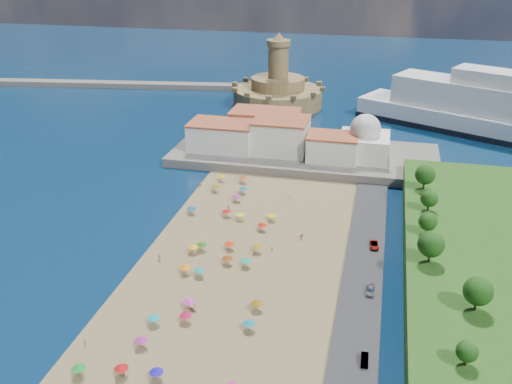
# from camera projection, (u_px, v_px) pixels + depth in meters

# --- Properties ---
(ground) EXTENTS (700.00, 700.00, 0.00)m
(ground) POSITION_uv_depth(u_px,v_px,m) (215.00, 264.00, 133.81)
(ground) COLOR #071938
(ground) RESTS_ON ground
(terrace) EXTENTS (90.00, 36.00, 3.00)m
(terrace) POSITION_uv_depth(u_px,v_px,m) (304.00, 155.00, 196.04)
(terrace) COLOR #59544C
(terrace) RESTS_ON ground
(jetty) EXTENTS (18.00, 70.00, 2.40)m
(jetty) POSITION_uv_depth(u_px,v_px,m) (264.00, 122.00, 231.81)
(jetty) COLOR #59544C
(jetty) RESTS_ON ground
(breakwater) EXTENTS (199.03, 34.77, 2.60)m
(breakwater) POSITION_uv_depth(u_px,v_px,m) (96.00, 84.00, 291.91)
(breakwater) COLOR #59544C
(breakwater) RESTS_ON ground
(waterfront_buildings) EXTENTS (57.00, 29.00, 11.00)m
(waterfront_buildings) POSITION_uv_depth(u_px,v_px,m) (268.00, 134.00, 196.69)
(waterfront_buildings) COLOR silver
(waterfront_buildings) RESTS_ON terrace
(domed_building) EXTENTS (16.00, 16.00, 15.00)m
(domed_building) POSITION_uv_depth(u_px,v_px,m) (365.00, 141.00, 187.10)
(domed_building) COLOR silver
(domed_building) RESTS_ON terrace
(fortress) EXTENTS (40.00, 40.00, 32.40)m
(fortress) POSITION_uv_depth(u_px,v_px,m) (278.00, 91.00, 256.24)
(fortress) COLOR #99824C
(fortress) RESTS_ON ground
(beach_parasols) EXTENTS (31.31, 114.28, 2.20)m
(beach_parasols) POSITION_uv_depth(u_px,v_px,m) (200.00, 281.00, 123.20)
(beach_parasols) COLOR gray
(beach_parasols) RESTS_ON beach
(beachgoers) EXTENTS (36.42, 94.84, 1.89)m
(beachgoers) POSITION_uv_depth(u_px,v_px,m) (206.00, 264.00, 131.42)
(beachgoers) COLOR tan
(beachgoers) RESTS_ON beach
(parked_cars) EXTENTS (2.43, 60.55, 1.26)m
(parked_cars) POSITION_uv_depth(u_px,v_px,m) (369.00, 303.00, 117.38)
(parked_cars) COLOR gray
(parked_cars) RESTS_ON promenade
(hillside_trees) EXTENTS (16.23, 109.45, 7.35)m
(hillside_trees) POSITION_uv_depth(u_px,v_px,m) (439.00, 264.00, 114.55)
(hillside_trees) COLOR #382314
(hillside_trees) RESTS_ON hillside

